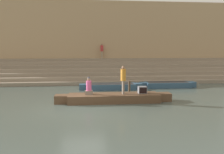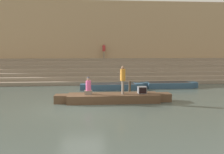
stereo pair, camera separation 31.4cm
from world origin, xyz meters
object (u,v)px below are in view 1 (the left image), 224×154
object	(u,v)px
tv_set	(142,90)
moored_boat_shore	(168,85)
person_standing	(123,78)
person_rowing	(89,87)
person_on_steps	(102,50)
rowboat_main	(114,98)
mooring_post	(129,87)
moored_boat_distant	(111,86)

from	to	relation	value
tv_set	moored_boat_shore	world-z (taller)	tv_set
person_standing	person_rowing	xyz separation A→B (m)	(-2.10, 0.08, -0.56)
person_on_steps	rowboat_main	bearing A→B (deg)	176.91
moored_boat_shore	rowboat_main	bearing A→B (deg)	-138.93
person_rowing	mooring_post	xyz separation A→B (m)	(2.94, 2.48, -0.49)
rowboat_main	mooring_post	world-z (taller)	mooring_post
person_rowing	moored_boat_distant	xyz separation A→B (m)	(1.74, 4.24, -0.70)
rowboat_main	moored_boat_shore	xyz separation A→B (m)	(5.10, 4.65, -0.02)
person_rowing	moored_boat_distant	world-z (taller)	person_rowing
tv_set	mooring_post	world-z (taller)	tv_set
tv_set	person_on_steps	distance (m)	11.84
rowboat_main	person_rowing	bearing A→B (deg)	-179.81
person_standing	rowboat_main	bearing A→B (deg)	-172.18
tv_set	rowboat_main	bearing A→B (deg)	175.36
rowboat_main	person_rowing	world-z (taller)	person_rowing
person_standing	person_rowing	size ratio (longest dim) A/B	1.59
moored_boat_shore	moored_boat_distant	xyz separation A→B (m)	(-4.90, -0.41, -0.00)
person_rowing	person_on_steps	world-z (taller)	person_on_steps
person_standing	mooring_post	distance (m)	2.89
person_standing	tv_set	distance (m)	1.46
rowboat_main	person_on_steps	xyz separation A→B (m)	(-0.13, 11.45, 2.87)
tv_set	person_on_steps	world-z (taller)	person_on_steps
mooring_post	person_on_steps	world-z (taller)	person_on_steps
person_standing	person_rowing	bearing A→B (deg)	-166.56
moored_boat_distant	moored_boat_shore	bearing A→B (deg)	1.62
tv_set	moored_boat_shore	xyz separation A→B (m)	(3.31, 4.63, -0.47)
moored_boat_shore	person_on_steps	size ratio (longest dim) A/B	2.94
rowboat_main	tv_set	bearing A→B (deg)	1.00
moored_boat_distant	rowboat_main	bearing A→B (deg)	-95.96
person_rowing	mooring_post	distance (m)	3.88
rowboat_main	person_on_steps	world-z (taller)	person_on_steps
person_rowing	tv_set	world-z (taller)	person_rowing
person_standing	moored_boat_shore	size ratio (longest dim) A/B	0.36
mooring_post	tv_set	bearing A→B (deg)	-80.96
rowboat_main	person_on_steps	bearing A→B (deg)	90.86
person_on_steps	person_standing	bearing A→B (deg)	179.71
person_rowing	moored_boat_shore	size ratio (longest dim) A/B	0.23
mooring_post	person_on_steps	size ratio (longest dim) A/B	0.56
rowboat_main	moored_boat_shore	distance (m)	6.91
tv_set	moored_boat_distant	world-z (taller)	tv_set
moored_boat_distant	person_standing	bearing A→B (deg)	-88.41
person_on_steps	moored_boat_distant	bearing A→B (deg)	178.93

